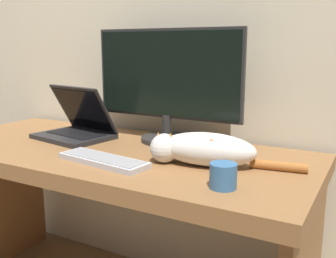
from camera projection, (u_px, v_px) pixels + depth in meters
wall_back at (161, 15)px, 1.85m from camera, size 6.40×0.06×2.60m
desk at (112, 182)px, 1.64m from camera, size 1.64×0.71×0.74m
monitor at (167, 83)px, 1.69m from camera, size 0.69×0.23×0.49m
laptop at (77, 128)px, 1.80m from camera, size 0.36×0.30×0.24m
external_keyboard at (103, 160)px, 1.41m from camera, size 0.37×0.16×0.02m
cat at (203, 149)px, 1.38m from camera, size 0.54×0.20×0.12m
coffee_mug at (223, 176)px, 1.16m from camera, size 0.08×0.08×0.08m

